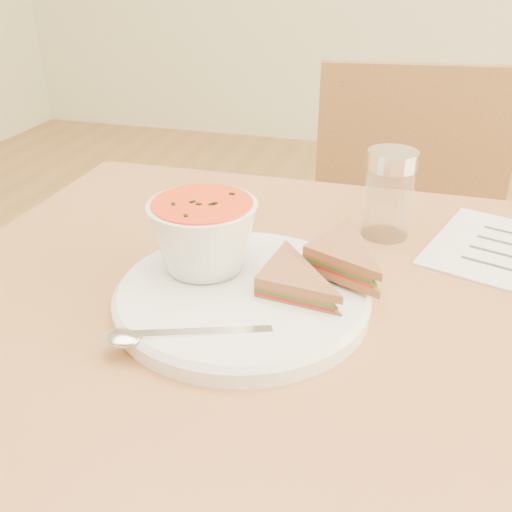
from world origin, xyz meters
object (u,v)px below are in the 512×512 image
(chair_far, at_px, (403,308))
(plate, at_px, (242,297))
(condiment_shaker, at_px, (389,194))
(soup_bowl, at_px, (204,238))

(chair_far, distance_m, plate, 0.63)
(chair_far, height_order, condiment_shaker, chair_far)
(chair_far, bearing_deg, plate, 63.27)
(soup_bowl, xyz_separation_m, condiment_shaker, (0.19, 0.18, 0.00))
(chair_far, height_order, plate, chair_far)
(plate, xyz_separation_m, condiment_shaker, (0.13, 0.21, 0.05))
(chair_far, xyz_separation_m, plate, (-0.18, -0.51, 0.31))
(plate, bearing_deg, soup_bowl, 150.41)
(plate, distance_m, condiment_shaker, 0.26)
(soup_bowl, bearing_deg, chair_far, 64.05)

